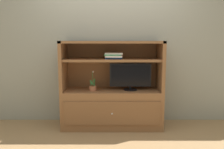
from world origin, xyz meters
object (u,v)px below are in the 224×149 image
at_px(media_console, 112,99).
at_px(tv_monitor, 130,76).
at_px(potted_plant, 93,88).
at_px(magazine_stack, 114,56).

relative_size(media_console, tv_monitor, 2.41).
distance_m(media_console, potted_plant, 0.36).
xyz_separation_m(potted_plant, magazine_stack, (0.32, 0.06, 0.49)).
bearing_deg(magazine_stack, potted_plant, -169.71).
bearing_deg(media_console, magazine_stack, -10.95).
distance_m(potted_plant, magazine_stack, 0.59).
distance_m(tv_monitor, magazine_stack, 0.41).
bearing_deg(magazine_stack, media_console, 169.05).
height_order(potted_plant, magazine_stack, magazine_stack).
bearing_deg(media_console, potted_plant, -168.01).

